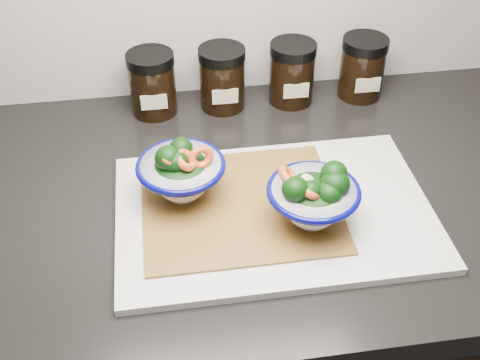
{
  "coord_description": "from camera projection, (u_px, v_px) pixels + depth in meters",
  "views": [
    {
      "loc": [
        -0.14,
        0.77,
        1.5
      ],
      "look_at": [
        -0.05,
        1.41,
        0.96
      ],
      "focal_mm": 45.0,
      "sensor_mm": 36.0,
      "label": 1
    }
  ],
  "objects": [
    {
      "name": "countertop",
      "position": [
        266.0,
        198.0,
        0.93
      ],
      "size": [
        3.5,
        0.6,
        0.04
      ],
      "primitive_type": "cube",
      "color": "black",
      "rests_on": "cabinet"
    },
    {
      "name": "bowl_left",
      "position": [
        181.0,
        173.0,
        0.85
      ],
      "size": [
        0.13,
        0.13,
        0.09
      ],
      "rotation": [
        0.0,
        0.0,
        0.36
      ],
      "color": "white",
      "rests_on": "bamboo_mat"
    },
    {
      "name": "spice_jar_d",
      "position": [
        362.0,
        67.0,
        1.08
      ],
      "size": [
        0.08,
        0.08,
        0.11
      ],
      "color": "black",
      "rests_on": "countertop"
    },
    {
      "name": "spice_jar_a",
      "position": [
        152.0,
        83.0,
        1.04
      ],
      "size": [
        0.08,
        0.08,
        0.11
      ],
      "color": "black",
      "rests_on": "countertop"
    },
    {
      "name": "bowl_right",
      "position": [
        314.0,
        198.0,
        0.81
      ],
      "size": [
        0.13,
        0.13,
        0.1
      ],
      "rotation": [
        0.0,
        0.0,
        0.11
      ],
      "color": "white",
      "rests_on": "bamboo_mat"
    },
    {
      "name": "cutting_board",
      "position": [
        274.0,
        212.0,
        0.87
      ],
      "size": [
        0.45,
        0.3,
        0.01
      ],
      "primitive_type": "cube",
      "color": "silver",
      "rests_on": "countertop"
    },
    {
      "name": "bamboo_mat",
      "position": [
        240.0,
        204.0,
        0.87
      ],
      "size": [
        0.28,
        0.24,
        0.0
      ],
      "primitive_type": "cube",
      "color": "#A77432",
      "rests_on": "cutting_board"
    },
    {
      "name": "spice_jar_b",
      "position": [
        222.0,
        78.0,
        1.06
      ],
      "size": [
        0.08,
        0.08,
        0.11
      ],
      "color": "black",
      "rests_on": "countertop"
    },
    {
      "name": "spice_jar_c",
      "position": [
        292.0,
        73.0,
        1.07
      ],
      "size": [
        0.08,
        0.08,
        0.11
      ],
      "color": "black",
      "rests_on": "countertop"
    }
  ]
}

